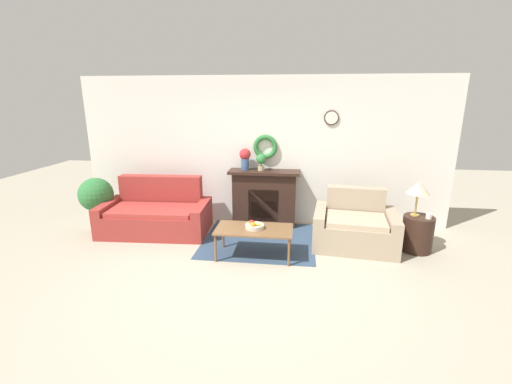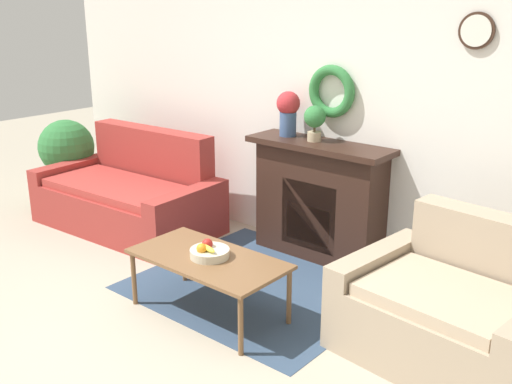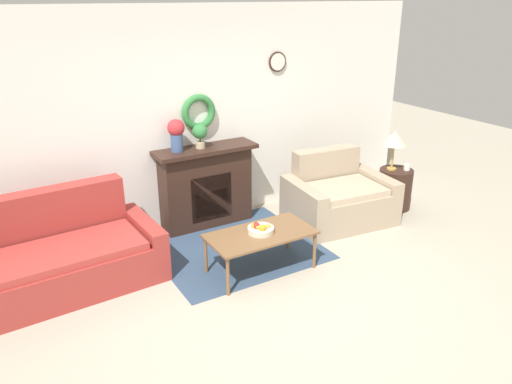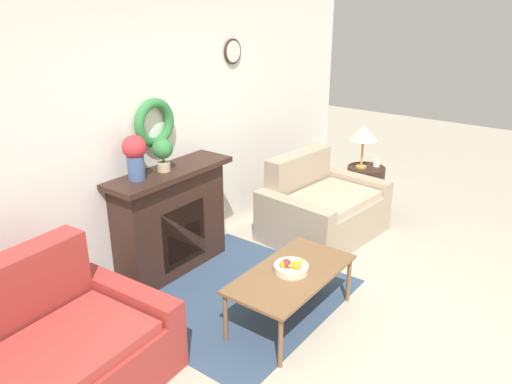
% 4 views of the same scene
% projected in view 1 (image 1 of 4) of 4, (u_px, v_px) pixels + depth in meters
% --- Properties ---
extents(ground_plane, '(16.00, 16.00, 0.00)m').
position_uv_depth(ground_plane, '(241.00, 282.00, 4.44)').
color(ground_plane, '#ADA38E').
extents(floor_rug, '(1.84, 1.69, 0.01)m').
position_uv_depth(floor_rug, '(259.00, 240.00, 5.75)').
color(floor_rug, '#334760').
rests_on(floor_rug, ground_plane).
extents(wall_back, '(6.80, 0.15, 2.70)m').
position_uv_depth(wall_back, '(262.00, 151.00, 6.33)').
color(wall_back, white).
rests_on(wall_back, ground_plane).
extents(fireplace, '(1.29, 0.41, 1.04)m').
position_uv_depth(fireplace, '(264.00, 197.00, 6.34)').
color(fireplace, '#331E16').
rests_on(fireplace, ground_plane).
extents(couch_left, '(1.89, 1.08, 0.94)m').
position_uv_depth(couch_left, '(157.00, 214.00, 6.07)').
color(couch_left, '#9E332D').
rests_on(couch_left, ground_plane).
extents(loveseat_right, '(1.37, 1.08, 0.88)m').
position_uv_depth(loveseat_right, '(355.00, 227.00, 5.48)').
color(loveseat_right, tan).
rests_on(loveseat_right, ground_plane).
extents(coffee_table, '(1.14, 0.59, 0.44)m').
position_uv_depth(coffee_table, '(254.00, 231.00, 5.07)').
color(coffee_table, brown).
rests_on(coffee_table, ground_plane).
extents(fruit_bowl, '(0.28, 0.28, 0.12)m').
position_uv_depth(fruit_bowl, '(254.00, 226.00, 5.05)').
color(fruit_bowl, beige).
rests_on(fruit_bowl, coffee_table).
extents(side_table_by_loveseat, '(0.46, 0.46, 0.56)m').
position_uv_depth(side_table_by_loveseat, '(417.00, 234.00, 5.30)').
color(side_table_by_loveseat, '#331E16').
rests_on(side_table_by_loveseat, ground_plane).
extents(table_lamp, '(0.34, 0.34, 0.54)m').
position_uv_depth(table_lamp, '(418.00, 188.00, 5.16)').
color(table_lamp, '#B28E42').
rests_on(table_lamp, side_table_by_loveseat).
extents(mug, '(0.09, 0.09, 0.08)m').
position_uv_depth(mug, '(429.00, 216.00, 5.12)').
color(mug, silver).
rests_on(mug, side_table_by_loveseat).
extents(vase_on_mantel_left, '(0.21, 0.21, 0.39)m').
position_uv_depth(vase_on_mantel_left, '(245.00, 158.00, 6.19)').
color(vase_on_mantel_left, '#3D5684').
rests_on(vase_on_mantel_left, fireplace).
extents(potted_plant_on_mantel, '(0.18, 0.18, 0.30)m').
position_uv_depth(potted_plant_on_mantel, '(261.00, 160.00, 6.15)').
color(potted_plant_on_mantel, tan).
rests_on(potted_plant_on_mantel, fireplace).
extents(potted_plant_floor_by_couch, '(0.61, 0.61, 0.93)m').
position_uv_depth(potted_plant_floor_by_couch, '(96.00, 196.00, 6.17)').
color(potted_plant_floor_by_couch, tan).
rests_on(potted_plant_floor_by_couch, ground_plane).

